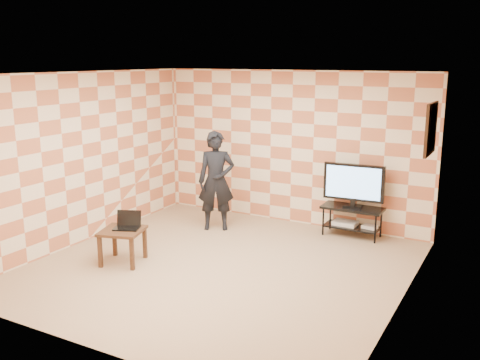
% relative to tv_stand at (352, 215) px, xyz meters
% --- Properties ---
extents(floor, '(5.00, 5.00, 0.00)m').
position_rel_tv_stand_xyz_m(floor, '(-1.23, -2.23, -0.37)').
color(floor, '#9E8666').
rests_on(floor, ground).
extents(wall_back, '(5.00, 0.02, 2.70)m').
position_rel_tv_stand_xyz_m(wall_back, '(-1.23, 0.27, 0.98)').
color(wall_back, beige).
rests_on(wall_back, ground).
extents(wall_front, '(5.00, 0.02, 2.70)m').
position_rel_tv_stand_xyz_m(wall_front, '(-1.23, -4.73, 0.98)').
color(wall_front, beige).
rests_on(wall_front, ground).
extents(wall_left, '(0.02, 5.00, 2.70)m').
position_rel_tv_stand_xyz_m(wall_left, '(-3.73, -2.23, 0.98)').
color(wall_left, beige).
rests_on(wall_left, ground).
extents(wall_right, '(0.02, 5.00, 2.70)m').
position_rel_tv_stand_xyz_m(wall_right, '(1.27, -2.23, 0.98)').
color(wall_right, beige).
rests_on(wall_right, ground).
extents(ceiling, '(5.00, 5.00, 0.02)m').
position_rel_tv_stand_xyz_m(ceiling, '(-1.23, -2.23, 2.33)').
color(ceiling, white).
rests_on(ceiling, wall_back).
extents(wall_art, '(0.04, 0.72, 0.72)m').
position_rel_tv_stand_xyz_m(wall_art, '(1.24, -0.68, 1.58)').
color(wall_art, black).
rests_on(wall_art, wall_right).
extents(tv_stand, '(1.00, 0.45, 0.50)m').
position_rel_tv_stand_xyz_m(tv_stand, '(0.00, 0.00, 0.00)').
color(tv_stand, black).
rests_on(tv_stand, floor).
extents(tv, '(1.00, 0.21, 0.72)m').
position_rel_tv_stand_xyz_m(tv, '(-0.00, -0.00, 0.53)').
color(tv, black).
rests_on(tv, tv_stand).
extents(dvd_player, '(0.40, 0.29, 0.06)m').
position_rel_tv_stand_xyz_m(dvd_player, '(-0.11, 0.01, -0.16)').
color(dvd_player, silver).
rests_on(dvd_player, tv_stand).
extents(game_console, '(0.25, 0.20, 0.05)m').
position_rel_tv_stand_xyz_m(game_console, '(0.30, 0.02, -0.17)').
color(game_console, silver).
rests_on(game_console, tv_stand).
extents(side_table, '(0.71, 0.71, 0.50)m').
position_rel_tv_stand_xyz_m(side_table, '(-2.55, -2.74, 0.05)').
color(side_table, '#342010').
rests_on(side_table, floor).
extents(laptop, '(0.44, 0.40, 0.24)m').
position_rel_tv_stand_xyz_m(laptop, '(-2.53, -2.64, 0.19)').
color(laptop, black).
rests_on(laptop, side_table).
extents(person, '(0.74, 0.66, 1.70)m').
position_rel_tv_stand_xyz_m(person, '(-2.18, -0.74, 0.49)').
color(person, black).
rests_on(person, floor).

